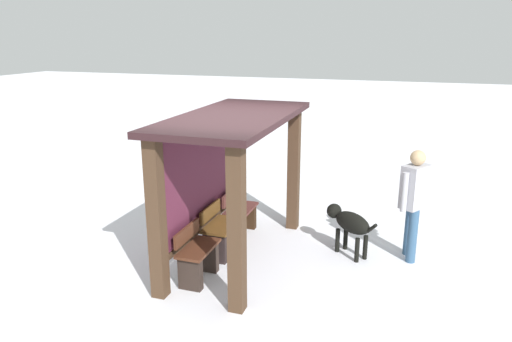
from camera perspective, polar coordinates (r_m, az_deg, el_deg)
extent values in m
plane|color=silver|center=(7.50, -2.33, -10.10)|extent=(60.00, 60.00, 0.00)
cube|color=#432F1F|center=(5.70, -2.32, -7.15)|extent=(0.19, 0.19, 2.12)
cube|color=#432F1F|center=(8.21, 4.52, 0.14)|extent=(0.19, 0.19, 2.12)
cube|color=#432F1F|center=(6.14, -11.78, -5.76)|extent=(0.19, 0.19, 2.12)
cube|color=#432F1F|center=(8.52, -2.50, 0.76)|extent=(0.19, 0.19, 2.12)
cube|color=#2F191D|center=(6.83, -2.53, 6.40)|extent=(3.17, 1.47, 0.09)
cube|color=#562035|center=(7.23, -6.42, -0.38)|extent=(2.59, 0.08, 1.49)
cube|color=#432F1F|center=(7.49, -6.09, -6.30)|extent=(2.59, 0.06, 0.08)
cube|color=#4B2818|center=(6.68, -6.88, -9.16)|extent=(0.74, 0.38, 0.04)
cube|color=#4B2818|center=(6.67, -8.25, -7.38)|extent=(0.71, 0.04, 0.20)
cube|color=#2C221D|center=(7.01, -5.86, -10.09)|extent=(0.12, 0.32, 0.45)
cube|color=#2C221D|center=(6.57, -7.83, -12.03)|extent=(0.12, 0.32, 0.45)
cube|color=#563717|center=(7.38, -4.10, -6.49)|extent=(0.74, 0.42, 0.04)
cube|color=#563717|center=(7.38, -5.49, -4.86)|extent=(0.71, 0.04, 0.20)
cube|color=black|center=(7.71, -3.29, -7.47)|extent=(0.12, 0.35, 0.46)
cube|color=black|center=(7.25, -4.88, -9.08)|extent=(0.12, 0.35, 0.46)
cube|color=#562B27|center=(8.12, -1.83, -4.52)|extent=(0.74, 0.40, 0.04)
cube|color=#562B27|center=(8.11, -3.04, -3.06)|extent=(0.71, 0.04, 0.20)
cube|color=black|center=(8.44, -1.18, -5.40)|extent=(0.12, 0.34, 0.43)
cube|color=black|center=(7.97, -2.49, -6.75)|extent=(0.12, 0.34, 0.43)
cube|color=#AFAEB7|center=(7.39, 18.46, -1.77)|extent=(0.49, 0.44, 0.65)
sphere|color=tan|center=(7.27, 18.76, 1.50)|extent=(0.22, 0.22, 0.22)
cylinder|color=#335577|center=(7.75, 17.80, -6.68)|extent=(0.19, 0.19, 0.82)
cylinder|color=#335577|center=(7.52, 18.15, -7.42)|extent=(0.19, 0.19, 0.82)
cylinder|color=#AFAEB7|center=(7.60, 19.51, -1.63)|extent=(0.12, 0.12, 0.59)
cylinder|color=#AFAEB7|center=(7.19, 17.30, -2.42)|extent=(0.12, 0.12, 0.59)
ellipsoid|color=black|center=(7.45, 11.43, -6.08)|extent=(0.63, 0.70, 0.31)
sphere|color=black|center=(7.70, 9.31, -4.72)|extent=(0.24, 0.24, 0.24)
cylinder|color=black|center=(7.19, 13.65, -6.66)|extent=(0.16, 0.18, 0.19)
cylinder|color=black|center=(7.78, 10.64, -7.84)|extent=(0.07, 0.07, 0.38)
cylinder|color=black|center=(7.67, 9.70, -8.15)|extent=(0.07, 0.07, 0.38)
cylinder|color=black|center=(7.51, 12.90, -8.87)|extent=(0.07, 0.07, 0.38)
cylinder|color=black|center=(7.40, 11.96, -9.22)|extent=(0.07, 0.07, 0.38)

